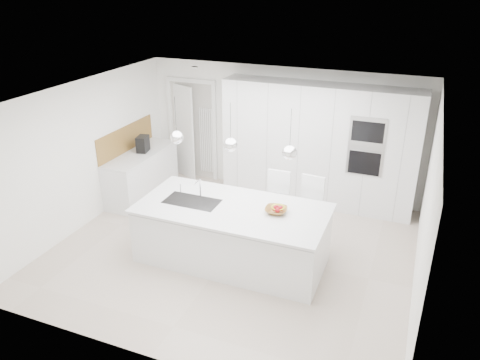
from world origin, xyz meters
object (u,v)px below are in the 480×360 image
at_px(espresso_machine, 143,144).
at_px(bar_stool_right, 309,214).
at_px(island_base, 231,236).
at_px(fruit_bowl, 276,210).
at_px(bar_stool_left, 275,208).

bearing_deg(espresso_machine, bar_stool_right, -24.72).
bearing_deg(island_base, fruit_bowl, 10.58).
bearing_deg(bar_stool_right, island_base, -135.67).
relative_size(fruit_bowl, espresso_machine, 1.04).
height_order(island_base, bar_stool_right, bar_stool_right).
relative_size(fruit_bowl, bar_stool_right, 0.27).
bearing_deg(fruit_bowl, bar_stool_left, 107.77).
relative_size(espresso_machine, bar_stool_left, 0.26).
distance_m(fruit_bowl, bar_stool_right, 0.85).
distance_m(espresso_machine, bar_stool_right, 3.63).
xyz_separation_m(island_base, bar_stool_right, (0.99, 0.82, 0.16)).
height_order(espresso_machine, bar_stool_right, espresso_machine).
distance_m(espresso_machine, bar_stool_left, 3.09).
xyz_separation_m(fruit_bowl, bar_stool_left, (-0.23, 0.71, -0.35)).
bearing_deg(espresso_machine, island_base, -44.57).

